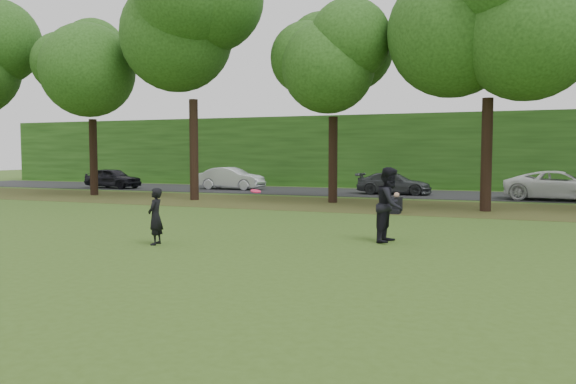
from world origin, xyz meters
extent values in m
plane|color=#375119|center=(0.00, 0.00, 0.00)|extent=(120.00, 120.00, 0.00)
cube|color=#4A3A1A|center=(0.00, 13.00, 0.01)|extent=(60.00, 7.00, 0.01)
cube|color=black|center=(0.00, 21.00, 0.01)|extent=(70.00, 7.00, 0.02)
cube|color=#1D4012|center=(0.00, 27.00, 2.50)|extent=(70.00, 3.00, 5.00)
imported|color=black|center=(-3.73, 0.30, 0.74)|extent=(0.45, 0.60, 1.49)
imported|color=black|center=(1.87, 2.94, 1.01)|extent=(0.88, 1.06, 2.01)
imported|color=black|center=(-20.01, 19.00, 0.70)|extent=(4.07, 1.84, 1.36)
imported|color=#B4B6BC|center=(-11.97, 20.78, 0.74)|extent=(4.35, 1.52, 1.43)
imported|color=#3C3F43|center=(-1.24, 20.22, 0.64)|extent=(4.26, 1.74, 1.23)
imported|color=white|center=(7.31, 19.10, 0.75)|extent=(5.52, 3.00, 1.47)
cylinder|color=#E71344|center=(-1.31, 1.26, 1.40)|extent=(0.36, 0.36, 0.11)
cube|color=black|center=(0.72, 10.03, 0.08)|extent=(0.41, 0.57, 0.16)
cube|color=black|center=(0.72, 10.31, 0.36)|extent=(0.42, 0.35, 0.56)
sphere|color=tan|center=(0.72, 10.31, 0.72)|extent=(0.22, 0.22, 0.22)
cylinder|color=black|center=(-17.00, 13.60, 2.14)|extent=(0.44, 0.44, 4.28)
sphere|color=#1D4012|center=(-17.00, 13.60, 7.14)|extent=(6.00, 6.00, 6.00)
cylinder|color=black|center=(-10.00, 12.80, 2.54)|extent=(0.44, 0.44, 5.08)
sphere|color=#1D4012|center=(-10.00, 12.80, 8.47)|extent=(7.20, 7.20, 7.20)
cylinder|color=black|center=(-3.00, 13.90, 2.06)|extent=(0.44, 0.44, 4.12)
sphere|color=#1D4012|center=(-3.00, 13.90, 6.86)|extent=(5.80, 5.80, 5.80)
cylinder|color=black|center=(4.00, 12.30, 2.31)|extent=(0.44, 0.44, 4.62)
sphere|color=#1D4012|center=(4.00, 12.30, 7.70)|extent=(6.60, 6.60, 6.60)
camera|label=1|loc=(4.75, -11.99, 2.40)|focal=35.00mm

